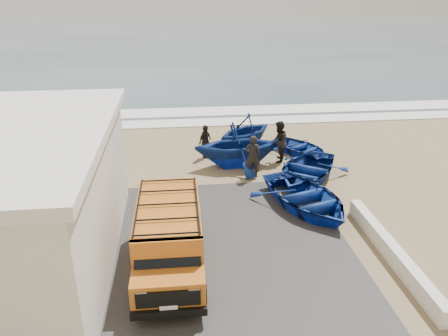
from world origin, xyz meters
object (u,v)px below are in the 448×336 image
parapet (392,252)px  van (169,236)px  boat_mid_left (238,145)px  boat_near_right (306,170)px  fisherman_back (205,141)px  fisherman_middle (279,142)px  boat_far_left (245,131)px  fisherman_front (252,157)px  boat_near_left (306,197)px  boat_mid_right (301,148)px

parapet → van: 6.85m
van → boat_mid_left: size_ratio=1.21×
boat_near_right → parapet: bearing=-46.1°
van → fisherman_back: van is taller
boat_mid_left → fisherman_middle: (2.02, 0.35, -0.05)m
boat_far_left → fisherman_front: (-0.27, -3.77, 0.07)m
boat_near_right → fisherman_middle: 2.36m
parapet → boat_far_left: 10.89m
van → boat_far_left: size_ratio=1.42×
boat_near_left → boat_near_right: size_ratio=1.04×
fisherman_middle → fisherman_front: bearing=-24.4°
boat_far_left → fisherman_middle: bearing=-5.5°
boat_mid_right → boat_far_left: boat_far_left is taller
fisherman_front → fisherman_back: size_ratio=1.17×
boat_mid_left → boat_mid_right: bearing=-75.1°
van → fisherman_middle: (5.12, 7.99, -0.11)m
boat_mid_left → boat_near_right: bearing=-128.0°
van → boat_mid_right: 10.97m
fisherman_front → fisherman_middle: 2.26m
boat_mid_left → boat_mid_right: 3.64m
van → fisherman_front: size_ratio=2.51×
boat_near_left → boat_far_left: size_ratio=1.33×
van → boat_far_left: van is taller
fisherman_back → fisherman_middle: bearing=-67.4°
boat_mid_left → boat_mid_right: boat_mid_left is taller
parapet → boat_mid_left: bearing=114.7°
boat_near_left → boat_far_left: boat_far_left is taller
van → boat_mid_left: bearing=68.4°
van → boat_near_left: bearing=32.8°
parapet → fisherman_front: size_ratio=3.13×
fisherman_middle → van: bearing=-14.1°
parapet → fisherman_middle: 8.56m
parapet → boat_near_left: 3.97m
boat_mid_left → fisherman_front: boat_mid_left is taller
boat_near_right → boat_far_left: size_ratio=1.28×
boat_near_right → boat_mid_right: boat_near_right is taller
fisherman_middle → fisherman_back: fisherman_middle is taller
fisherman_back → fisherman_front: bearing=-106.2°
boat_near_left → fisherman_front: 3.51m
boat_near_right → fisherman_front: bearing=-157.5°
van → boat_mid_left: (3.11, 7.64, -0.06)m
boat_near_right → boat_far_left: bearing=150.4°
boat_near_right → boat_far_left: (-2.00, 4.29, 0.44)m
parapet → boat_near_left: boat_near_left is taller
van → boat_mid_right: van is taller
parapet → fisherman_back: fisherman_back is taller
boat_mid_right → boat_near_left: bearing=-137.3°
van → boat_near_left: (5.08, 3.21, -0.64)m
boat_near_left → fisherman_front: fisherman_front is taller
parapet → boat_mid_right: size_ratio=1.86×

